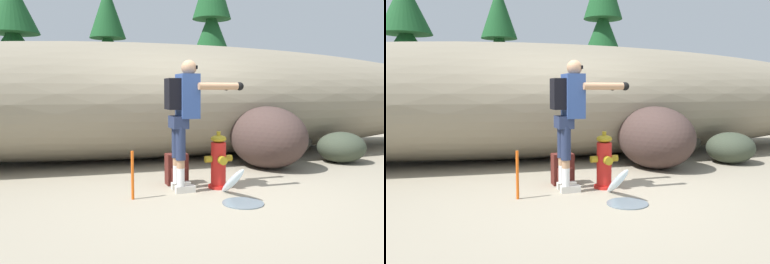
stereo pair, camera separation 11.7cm
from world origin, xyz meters
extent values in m
cube|color=gray|center=(0.00, 0.00, -0.02)|extent=(56.00, 56.00, 0.04)
ellipsoid|color=gray|center=(0.00, 3.01, 1.12)|extent=(16.51, 3.20, 2.25)
cylinder|color=red|center=(0.20, 0.23, 0.02)|extent=(0.28, 0.28, 0.04)
cylinder|color=red|center=(0.20, 0.23, 0.33)|extent=(0.20, 0.20, 0.59)
ellipsoid|color=#9E8419|center=(0.20, 0.23, 0.68)|extent=(0.21, 0.21, 0.10)
cylinder|color=#9E8419|center=(0.20, 0.23, 0.75)|extent=(0.06, 0.06, 0.05)
cylinder|color=#9E8419|center=(0.05, 0.23, 0.41)|extent=(0.09, 0.09, 0.09)
cylinder|color=#9E8419|center=(0.35, 0.23, 0.41)|extent=(0.09, 0.09, 0.09)
cylinder|color=#9E8419|center=(0.20, 0.08, 0.41)|extent=(0.11, 0.09, 0.11)
ellipsoid|color=silver|center=(0.20, -0.24, 0.19)|extent=(0.10, 0.69, 0.51)
cylinder|color=slate|center=(0.20, -0.56, 0.01)|extent=(0.49, 0.49, 0.01)
cube|color=beige|center=(-0.30, 0.33, 0.04)|extent=(0.26, 0.10, 0.09)
cylinder|color=white|center=(-0.36, 0.33, 0.21)|extent=(0.10, 0.10, 0.24)
cylinder|color=tan|center=(-0.36, 0.33, 0.38)|extent=(0.10, 0.10, 0.11)
cylinder|color=#232D4C|center=(-0.36, 0.33, 0.65)|extent=(0.13, 0.13, 0.44)
cube|color=beige|center=(-0.31, 0.13, 0.04)|extent=(0.26, 0.10, 0.09)
cylinder|color=white|center=(-0.37, 0.13, 0.21)|extent=(0.10, 0.10, 0.24)
cylinder|color=tan|center=(-0.37, 0.13, 0.38)|extent=(0.10, 0.10, 0.11)
cylinder|color=#232D4C|center=(-0.37, 0.13, 0.65)|extent=(0.13, 0.13, 0.44)
cube|color=#232D4C|center=(-0.37, 0.23, 0.92)|extent=(0.20, 0.32, 0.16)
cube|color=#2D4784|center=(-0.24, 0.23, 1.26)|extent=(0.24, 0.36, 0.57)
cube|color=black|center=(-0.44, 0.23, 1.29)|extent=(0.16, 0.28, 0.40)
sphere|color=tan|center=(-0.22, 0.23, 1.62)|extent=(0.20, 0.20, 0.20)
cube|color=black|center=(-0.14, 0.23, 1.63)|extent=(0.02, 0.15, 0.04)
cylinder|color=tan|center=(0.13, 0.45, 1.38)|extent=(0.58, 0.09, 0.09)
sphere|color=black|center=(0.40, 0.45, 1.38)|extent=(0.11, 0.11, 0.11)
cylinder|color=tan|center=(0.13, 0.01, 1.38)|extent=(0.58, 0.09, 0.09)
sphere|color=black|center=(0.40, 0.01, 1.38)|extent=(0.11, 0.11, 0.11)
cube|color=#511E19|center=(-0.29, 0.61, 0.22)|extent=(0.30, 0.21, 0.44)
cube|color=#511E19|center=(-0.29, 0.48, 0.15)|extent=(0.21, 0.06, 0.20)
torus|color=black|center=(-0.29, 0.61, 0.46)|extent=(0.10, 0.10, 0.02)
cube|color=black|center=(-0.21, 0.73, 0.22)|extent=(0.05, 0.03, 0.37)
cube|color=black|center=(-0.37, 0.72, 0.22)|extent=(0.05, 0.03, 0.37)
ellipsoid|color=#42312C|center=(1.52, 1.27, 0.53)|extent=(1.53, 1.76, 1.06)
ellipsoid|color=#444237|center=(2.60, 2.28, 0.31)|extent=(1.06, 1.02, 0.61)
ellipsoid|color=#384131|center=(3.06, 1.28, 0.29)|extent=(1.12, 1.08, 0.57)
ellipsoid|color=#383335|center=(1.79, 2.15, 0.21)|extent=(0.93, 0.92, 0.43)
cylinder|color=#47331E|center=(-3.44, 10.36, 0.69)|extent=(0.33, 0.33, 1.38)
cone|color=#194C23|center=(-3.44, 10.36, 2.53)|extent=(2.77, 2.77, 2.30)
cone|color=#194C23|center=(-3.44, 10.36, 4.26)|extent=(1.80, 1.80, 1.92)
cylinder|color=#47331E|center=(-0.35, 9.01, 0.64)|extent=(0.23, 0.23, 1.29)
cone|color=#194C23|center=(-0.35, 9.01, 2.37)|extent=(1.88, 1.88, 2.16)
cone|color=#194C23|center=(-0.35, 9.01, 3.99)|extent=(1.22, 1.22, 1.80)
cylinder|color=#47331E|center=(3.16, 8.34, 0.80)|extent=(0.25, 0.25, 1.60)
cone|color=#194C23|center=(3.16, 8.34, 2.92)|extent=(2.07, 2.07, 2.64)
cylinder|color=#E55914|center=(-1.01, 0.02, 0.30)|extent=(0.04, 0.04, 0.60)
camera|label=1|loc=(-1.75, -4.62, 1.33)|focal=36.31mm
camera|label=2|loc=(-1.64, -4.66, 1.33)|focal=36.31mm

